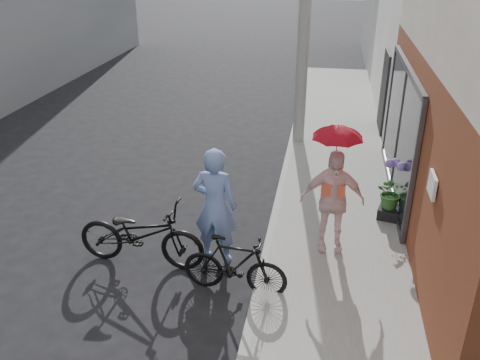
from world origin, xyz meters
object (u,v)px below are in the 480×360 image
(kimono_woman, at_px, (332,201))
(planter, at_px, (389,213))
(officer, at_px, (215,206))
(bike_left, at_px, (141,234))
(bike_right, at_px, (235,265))

(kimono_woman, height_order, planter, kimono_woman)
(officer, bearing_deg, planter, -144.77)
(bike_left, distance_m, planter, 4.45)
(kimono_woman, bearing_deg, planter, 41.90)
(officer, xyz_separation_m, bike_left, (-1.13, -0.31, -0.43))
(planter, bearing_deg, bike_right, -134.50)
(bike_right, relative_size, kimono_woman, 0.90)
(bike_right, distance_m, kimono_woman, 1.90)
(bike_right, height_order, planter, bike_right)
(officer, relative_size, bike_right, 1.25)
(bike_left, height_order, planter, bike_left)
(officer, distance_m, bike_left, 1.25)
(officer, relative_size, bike_left, 0.95)
(planter, bearing_deg, officer, -149.70)
(bike_left, bearing_deg, kimono_woman, -72.50)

